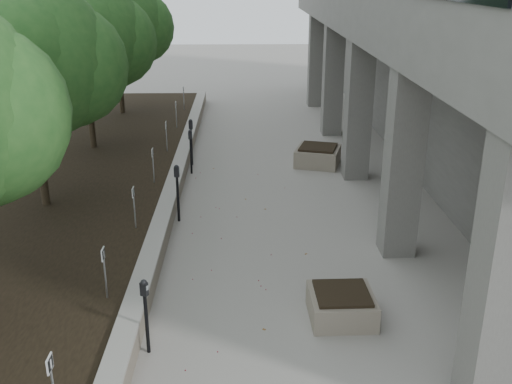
{
  "coord_description": "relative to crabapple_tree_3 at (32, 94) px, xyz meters",
  "views": [
    {
      "loc": [
        0.05,
        -5.59,
        5.79
      ],
      "look_at": [
        0.35,
        6.7,
        1.16
      ],
      "focal_mm": 41.27,
      "sensor_mm": 36.0,
      "label": 1
    }
  ],
  "objects": [
    {
      "name": "crabapple_tree_4",
      "position": [
        0.0,
        5.0,
        0.0
      ],
      "size": [
        4.6,
        4.0,
        5.44
      ],
      "primitive_type": null,
      "color": "#23531F",
      "rests_on": "planting_bed"
    },
    {
      "name": "parking_meter_4",
      "position": [
        3.3,
        3.41,
        -2.43
      ],
      "size": [
        0.14,
        0.1,
        1.37
      ],
      "primitive_type": null,
      "rotation": [
        0.0,
        0.0,
        0.05
      ],
      "color": "black",
      "rests_on": "ground"
    },
    {
      "name": "parking_sign_5",
      "position": [
        2.45,
        1.5,
        -2.24
      ],
      "size": [
        0.04,
        0.22,
        0.96
      ],
      "primitive_type": null,
      "color": "black",
      "rests_on": "planting_bed"
    },
    {
      "name": "berry_scatter",
      "position": [
        4.7,
        -3.0,
        -3.11
      ],
      "size": [
        3.3,
        14.1,
        0.02
      ],
      "primitive_type": null,
      "color": "maroon",
      "rests_on": "ground"
    },
    {
      "name": "parking_meter_5",
      "position": [
        3.25,
        4.27,
        -2.38
      ],
      "size": [
        0.15,
        0.12,
        1.49
      ],
      "primitive_type": null,
      "rotation": [
        0.0,
        0.0,
        0.08
      ],
      "color": "black",
      "rests_on": "ground"
    },
    {
      "name": "retaining_wall",
      "position": [
        2.97,
        1.0,
        -2.87
      ],
      "size": [
        0.39,
        26.0,
        0.5
      ],
      "primitive_type": null,
      "color": "gray",
      "rests_on": "ground"
    },
    {
      "name": "planter_front",
      "position": [
        6.58,
        -4.62,
        -2.86
      ],
      "size": [
        1.15,
        1.15,
        0.52
      ],
      "primitive_type": null,
      "rotation": [
        0.0,
        0.0,
        0.02
      ],
      "color": "gray",
      "rests_on": "ground"
    },
    {
      "name": "parking_meter_2",
      "position": [
        3.31,
        -5.55,
        -2.46
      ],
      "size": [
        0.16,
        0.14,
        1.33
      ],
      "primitive_type": null,
      "rotation": [
        0.0,
        0.0,
        -0.38
      ],
      "color": "black",
      "rests_on": "ground"
    },
    {
      "name": "parking_sign_6",
      "position": [
        2.45,
        4.5,
        -2.24
      ],
      "size": [
        0.04,
        0.22,
        0.96
      ],
      "primitive_type": null,
      "color": "black",
      "rests_on": "planting_bed"
    },
    {
      "name": "crabapple_tree_3",
      "position": [
        0.0,
        0.0,
        0.0
      ],
      "size": [
        4.6,
        4.0,
        5.44
      ],
      "primitive_type": null,
      "color": "#23531F",
      "rests_on": "planting_bed"
    },
    {
      "name": "parking_sign_8",
      "position": [
        2.45,
        10.5,
        -2.24
      ],
      "size": [
        0.04,
        0.22,
        0.96
      ],
      "primitive_type": null,
      "color": "black",
      "rests_on": "planting_bed"
    },
    {
      "name": "crabapple_tree_5",
      "position": [
        0.0,
        10.0,
        0.0
      ],
      "size": [
        4.6,
        4.0,
        5.44
      ],
      "primitive_type": null,
      "color": "#23531F",
      "rests_on": "planting_bed"
    },
    {
      "name": "planting_bed",
      "position": [
        -0.7,
        1.0,
        -2.92
      ],
      "size": [
        7.0,
        26.0,
        0.4
      ],
      "primitive_type": "cube",
      "color": "black",
      "rests_on": "ground"
    },
    {
      "name": "parking_sign_4",
      "position": [
        2.45,
        -1.5,
        -2.24
      ],
      "size": [
        0.04,
        0.22,
        0.96
      ],
      "primitive_type": null,
      "color": "black",
      "rests_on": "planting_bed"
    },
    {
      "name": "parking_sign_3",
      "position": [
        2.45,
        -4.5,
        -2.24
      ],
      "size": [
        0.04,
        0.22,
        0.96
      ],
      "primitive_type": null,
      "color": "black",
      "rests_on": "planting_bed"
    },
    {
      "name": "planter_back",
      "position": [
        7.24,
        4.19,
        -2.81
      ],
      "size": [
        1.63,
        1.63,
        0.61
      ],
      "primitive_type": null,
      "rotation": [
        0.0,
        0.0,
        -0.29
      ],
      "color": "gray",
      "rests_on": "ground"
    },
    {
      "name": "parking_sign_7",
      "position": [
        2.45,
        7.5,
        -2.24
      ],
      "size": [
        0.04,
        0.22,
        0.96
      ],
      "primitive_type": null,
      "color": "black",
      "rests_on": "planting_bed"
    },
    {
      "name": "parking_meter_3",
      "position": [
        3.27,
        -0.22,
        -2.39
      ],
      "size": [
        0.15,
        0.11,
        1.46
      ],
      "primitive_type": null,
      "rotation": [
        0.0,
        0.0,
        -0.05
      ],
      "color": "black",
      "rests_on": "ground"
    }
  ]
}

